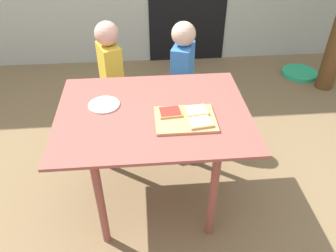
{
  "coord_description": "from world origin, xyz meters",
  "views": [
    {
      "loc": [
        -0.05,
        -1.62,
        1.86
      ],
      "look_at": [
        0.09,
        0.0,
        0.63
      ],
      "focal_mm": 35.83,
      "sensor_mm": 36.0,
      "label": 1
    }
  ],
  "objects_px": {
    "child_right": "(182,74)",
    "garden_hose_coil": "(299,73)",
    "pizza_slice_near_right": "(200,122)",
    "child_left": "(111,73)",
    "cutting_board": "(185,119)",
    "plate_white_left": "(104,105)",
    "pizza_slice_far_right": "(196,111)",
    "pizza_slice_far_left": "(170,112)",
    "dining_table": "(153,127)"
  },
  "relations": [
    {
      "from": "child_left",
      "to": "pizza_slice_far_left",
      "type": "bearing_deg",
      "value": -65.12
    },
    {
      "from": "pizza_slice_far_right",
      "to": "child_right",
      "type": "height_order",
      "value": "child_right"
    },
    {
      "from": "cutting_board",
      "to": "garden_hose_coil",
      "type": "xyz_separation_m",
      "value": [
        1.58,
        1.79,
        -0.73
      ]
    },
    {
      "from": "cutting_board",
      "to": "child_right",
      "type": "xyz_separation_m",
      "value": [
        0.09,
        0.83,
        -0.16
      ]
    },
    {
      "from": "cutting_board",
      "to": "child_left",
      "type": "xyz_separation_m",
      "value": [
        -0.48,
        0.91,
        -0.17
      ]
    },
    {
      "from": "cutting_board",
      "to": "plate_white_left",
      "type": "bearing_deg",
      "value": 157.52
    },
    {
      "from": "pizza_slice_near_right",
      "to": "garden_hose_coil",
      "type": "distance_m",
      "value": 2.49
    },
    {
      "from": "pizza_slice_far_left",
      "to": "child_left",
      "type": "xyz_separation_m",
      "value": [
        -0.4,
        0.86,
        -0.18
      ]
    },
    {
      "from": "child_left",
      "to": "dining_table",
      "type": "bearing_deg",
      "value": -69.65
    },
    {
      "from": "cutting_board",
      "to": "pizza_slice_far_right",
      "type": "xyz_separation_m",
      "value": [
        0.07,
        0.06,
        0.02
      ]
    },
    {
      "from": "child_right",
      "to": "pizza_slice_far_right",
      "type": "bearing_deg",
      "value": -91.43
    },
    {
      "from": "plate_white_left",
      "to": "garden_hose_coil",
      "type": "xyz_separation_m",
      "value": [
        2.05,
        1.59,
        -0.73
      ]
    },
    {
      "from": "child_right",
      "to": "garden_hose_coil",
      "type": "height_order",
      "value": "child_right"
    },
    {
      "from": "dining_table",
      "to": "pizza_slice_far_left",
      "type": "bearing_deg",
      "value": -25.89
    },
    {
      "from": "dining_table",
      "to": "cutting_board",
      "type": "height_order",
      "value": "cutting_board"
    },
    {
      "from": "dining_table",
      "to": "child_left",
      "type": "relative_size",
      "value": 1.13
    },
    {
      "from": "dining_table",
      "to": "plate_white_left",
      "type": "relative_size",
      "value": 6.0
    },
    {
      "from": "child_left",
      "to": "garden_hose_coil",
      "type": "relative_size",
      "value": 2.53
    },
    {
      "from": "child_left",
      "to": "plate_white_left",
      "type": "bearing_deg",
      "value": -89.23
    },
    {
      "from": "pizza_slice_near_right",
      "to": "child_left",
      "type": "distance_m",
      "value": 1.13
    },
    {
      "from": "cutting_board",
      "to": "child_right",
      "type": "bearing_deg",
      "value": 83.93
    },
    {
      "from": "cutting_board",
      "to": "pizza_slice_far_right",
      "type": "bearing_deg",
      "value": 39.02
    },
    {
      "from": "dining_table",
      "to": "child_right",
      "type": "bearing_deg",
      "value": 69.9
    },
    {
      "from": "pizza_slice_far_right",
      "to": "garden_hose_coil",
      "type": "relative_size",
      "value": 0.36
    },
    {
      "from": "pizza_slice_near_right",
      "to": "child_right",
      "type": "xyz_separation_m",
      "value": [
        0.01,
        0.89,
        -0.17
      ]
    },
    {
      "from": "pizza_slice_far_right",
      "to": "child_right",
      "type": "distance_m",
      "value": 0.8
    },
    {
      "from": "child_left",
      "to": "garden_hose_coil",
      "type": "xyz_separation_m",
      "value": [
        2.06,
        0.87,
        -0.56
      ]
    },
    {
      "from": "pizza_slice_far_left",
      "to": "plate_white_left",
      "type": "xyz_separation_m",
      "value": [
        -0.39,
        0.14,
        -0.02
      ]
    },
    {
      "from": "child_right",
      "to": "dining_table",
      "type": "bearing_deg",
      "value": -110.1
    },
    {
      "from": "pizza_slice_near_right",
      "to": "plate_white_left",
      "type": "xyz_separation_m",
      "value": [
        -0.54,
        0.25,
        -0.02
      ]
    },
    {
      "from": "cutting_board",
      "to": "garden_hose_coil",
      "type": "distance_m",
      "value": 2.49
    },
    {
      "from": "pizza_slice_near_right",
      "to": "plate_white_left",
      "type": "bearing_deg",
      "value": 155.16
    },
    {
      "from": "child_right",
      "to": "garden_hose_coil",
      "type": "bearing_deg",
      "value": 32.58
    },
    {
      "from": "pizza_slice_far_right",
      "to": "plate_white_left",
      "type": "xyz_separation_m",
      "value": [
        -0.54,
        0.14,
        -0.02
      ]
    },
    {
      "from": "pizza_slice_near_right",
      "to": "child_right",
      "type": "relative_size",
      "value": 0.14
    },
    {
      "from": "dining_table",
      "to": "pizza_slice_near_right",
      "type": "height_order",
      "value": "pizza_slice_near_right"
    },
    {
      "from": "plate_white_left",
      "to": "garden_hose_coil",
      "type": "relative_size",
      "value": 0.48
    },
    {
      "from": "dining_table",
      "to": "child_right",
      "type": "relative_size",
      "value": 1.12
    },
    {
      "from": "dining_table",
      "to": "pizza_slice_far_left",
      "type": "relative_size",
      "value": 8.19
    },
    {
      "from": "dining_table",
      "to": "pizza_slice_far_left",
      "type": "distance_m",
      "value": 0.17
    },
    {
      "from": "pizza_slice_far_left",
      "to": "plate_white_left",
      "type": "relative_size",
      "value": 0.73
    },
    {
      "from": "pizza_slice_near_right",
      "to": "pizza_slice_far_right",
      "type": "distance_m",
      "value": 0.11
    },
    {
      "from": "pizza_slice_far_left",
      "to": "plate_white_left",
      "type": "distance_m",
      "value": 0.41
    },
    {
      "from": "plate_white_left",
      "to": "pizza_slice_far_left",
      "type": "bearing_deg",
      "value": -19.72
    },
    {
      "from": "child_right",
      "to": "garden_hose_coil",
      "type": "relative_size",
      "value": 2.55
    },
    {
      "from": "pizza_slice_far_right",
      "to": "child_left",
      "type": "height_order",
      "value": "child_left"
    },
    {
      "from": "cutting_board",
      "to": "garden_hose_coil",
      "type": "relative_size",
      "value": 0.86
    },
    {
      "from": "cutting_board",
      "to": "pizza_slice_near_right",
      "type": "xyz_separation_m",
      "value": [
        0.07,
        -0.06,
        0.02
      ]
    },
    {
      "from": "pizza_slice_far_left",
      "to": "pizza_slice_near_right",
      "type": "bearing_deg",
      "value": -35.88
    },
    {
      "from": "pizza_slice_far_left",
      "to": "garden_hose_coil",
      "type": "relative_size",
      "value": 0.35
    }
  ]
}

